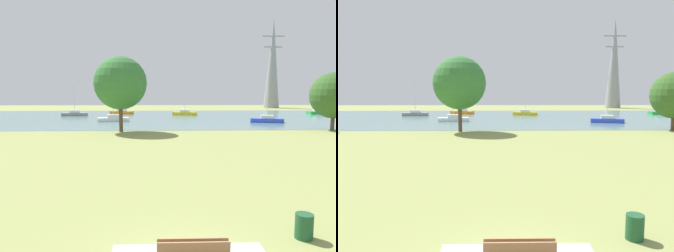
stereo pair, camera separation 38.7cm
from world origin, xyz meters
TOP-DOWN VIEW (x-y plane):
  - ground_plane at (0.00, 22.00)m, footprint 160.00×160.00m
  - litter_bin at (3.76, 2.02)m, footprint 0.56×0.56m
  - water_surface at (0.00, 50.00)m, footprint 140.00×40.00m
  - sailboat_orange at (-8.34, 58.49)m, footprint 5.03×2.85m
  - sailboat_white at (-7.78, 41.87)m, footprint 4.99×2.34m
  - sailboat_yellow at (4.55, 55.21)m, footprint 5.00×2.42m
  - sailboat_gray at (-16.84, 53.72)m, footprint 4.87×1.76m
  - sailboat_green at (32.65, 57.03)m, footprint 5.01×2.54m
  - sailboat_blue at (15.64, 39.43)m, footprint 5.03×2.73m
  - tree_west_near at (-5.10, 29.07)m, footprint 6.08×6.08m
  - tree_west_far at (20.25, 29.72)m, footprint 5.54×5.54m
  - electricity_pylon at (32.13, 83.12)m, footprint 6.40×4.40m

SIDE VIEW (x-z plane):
  - ground_plane at x=0.00m, z-range 0.00..0.00m
  - water_surface at x=0.00m, z-range 0.00..0.02m
  - litter_bin at x=3.76m, z-range 0.00..0.80m
  - sailboat_orange at x=-8.34m, z-range -2.47..3.37m
  - sailboat_gray at x=-16.84m, z-range -2.67..3.57m
  - sailboat_yellow at x=4.55m, z-range -2.85..3.77m
  - sailboat_white at x=-7.78m, z-range -3.25..4.19m
  - sailboat_green at x=32.65m, z-range -3.31..4.25m
  - sailboat_blue at x=15.64m, z-range -3.34..4.28m
  - tree_west_far at x=20.25m, z-range 0.72..7.70m
  - tree_west_near at x=-5.10m, z-range 1.29..9.96m
  - electricity_pylon at x=32.13m, z-range 0.01..25.43m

